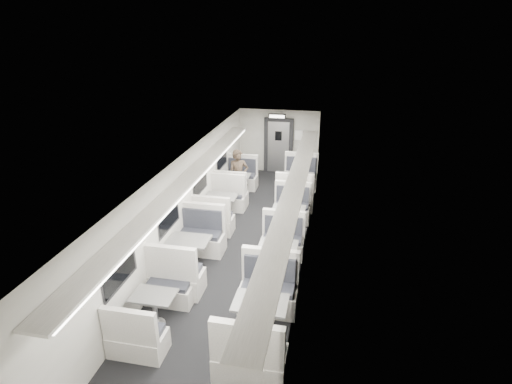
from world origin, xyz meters
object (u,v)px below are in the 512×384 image
at_px(exit_sign, 277,116).
at_px(booth_right_b, 288,220).
at_px(booth_left_b, 222,207).
at_px(booth_right_d, 260,320).
at_px(booth_right_c, 278,258).
at_px(booth_right_a, 298,186).
at_px(booth_left_d, 155,309).
at_px(booth_left_c, 190,254).
at_px(passenger, 238,177).
at_px(booth_left_a, 236,186).
at_px(vestibule_door, 278,146).

bearing_deg(exit_sign, booth_right_b, -77.08).
xyz_separation_m(booth_left_b, booth_right_b, (2.00, -0.45, -0.00)).
xyz_separation_m(booth_right_d, exit_sign, (-1.00, 8.43, 1.86)).
bearing_deg(booth_right_c, booth_right_a, 90.00).
bearing_deg(booth_right_c, booth_left_d, -132.77).
bearing_deg(booth_left_c, booth_left_b, 90.00).
distance_m(booth_left_d, passenger, 5.88).
bearing_deg(booth_left_b, passenger, 81.63).
xyz_separation_m(booth_left_d, booth_right_b, (2.00, 4.10, 0.03)).
bearing_deg(booth_left_c, booth_right_d, -42.90).
bearing_deg(booth_right_b, booth_left_c, -132.07).
xyz_separation_m(booth_left_b, booth_right_c, (2.00, -2.39, -0.00)).
xyz_separation_m(booth_left_a, booth_left_c, (0.00, -4.38, 0.02)).
bearing_deg(booth_left_a, exit_sign, 65.50).
bearing_deg(exit_sign, booth_left_b, -104.36).
bearing_deg(booth_right_c, booth_left_a, 116.00).
relative_size(booth_left_a, booth_right_d, 0.94).
relative_size(booth_left_a, vestibule_door, 1.04).
distance_m(booth_left_a, booth_left_c, 4.38).
distance_m(booth_left_a, booth_right_b, 2.95).
xyz_separation_m(vestibule_door, exit_sign, (0.00, -0.49, 1.24)).
bearing_deg(booth_left_b, booth_left_d, -90.00).
relative_size(booth_left_a, booth_left_b, 1.02).
bearing_deg(booth_left_a, vestibule_door, 69.56).
relative_size(booth_left_a, exit_sign, 3.52).
relative_size(booth_left_b, booth_left_c, 0.93).
xyz_separation_m(booth_left_b, vestibule_door, (1.00, 4.39, 0.66)).
height_order(booth_left_a, exit_sign, exit_sign).
height_order(booth_left_b, vestibule_door, vestibule_door).
distance_m(booth_right_c, passenger, 4.14).
bearing_deg(exit_sign, booth_left_c, -98.65).
bearing_deg(booth_right_c, booth_right_b, 90.00).
relative_size(booth_left_b, booth_right_a, 0.92).
bearing_deg(booth_right_d, booth_left_b, 113.84).
xyz_separation_m(booth_right_a, booth_right_c, (0.00, -4.40, -0.04)).
xyz_separation_m(passenger, vestibule_door, (0.81, 3.09, 0.17)).
xyz_separation_m(booth_left_d, passenger, (0.19, 5.86, 0.52)).
distance_m(booth_left_c, booth_right_a, 5.09).
relative_size(booth_left_b, booth_right_d, 0.92).
relative_size(booth_left_d, passenger, 1.12).
bearing_deg(exit_sign, booth_left_a, -114.50).
bearing_deg(passenger, vestibule_door, 52.52).
xyz_separation_m(booth_left_c, booth_right_b, (2.00, 2.22, -0.03)).
relative_size(booth_left_c, vestibule_door, 1.09).
bearing_deg(passenger, booth_right_a, -1.44).
distance_m(booth_left_d, booth_right_d, 2.00).
bearing_deg(booth_right_d, exit_sign, 96.76).
bearing_deg(booth_left_d, booth_left_a, 90.00).
height_order(booth_left_d, booth_right_d, booth_right_d).
bearing_deg(booth_right_b, vestibule_door, 101.66).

